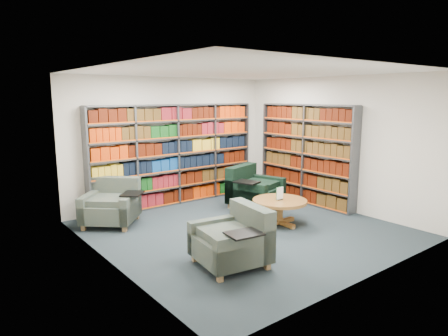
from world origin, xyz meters
TOP-DOWN VIEW (x-y plane):
  - room_shell at (0.00, 0.00)m, footprint 5.02×5.02m
  - bookshelf_back at (0.00, 2.34)m, footprint 4.00×0.28m
  - bookshelf_right at (2.34, 0.60)m, footprint 0.28×2.50m
  - chair_teal_left at (-1.73, 1.83)m, footprint 1.31×1.31m
  - chair_green_right at (1.13, 1.06)m, footprint 1.28×1.22m
  - chair_teal_front at (-1.08, -1.07)m, footprint 1.05×1.16m
  - coffee_table at (0.71, -0.19)m, footprint 1.02×1.02m

SIDE VIEW (x-z plane):
  - chair_teal_left at x=-1.73m, z-range -0.08..0.76m
  - chair_teal_front at x=-1.08m, z-range -0.08..0.76m
  - chair_green_right at x=1.13m, z-range -0.09..0.80m
  - coffee_table at x=0.71m, z-range 0.03..0.74m
  - bookshelf_back at x=0.00m, z-range 0.00..2.20m
  - bookshelf_right at x=2.34m, z-range 0.00..2.20m
  - room_shell at x=0.00m, z-range -0.01..2.81m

